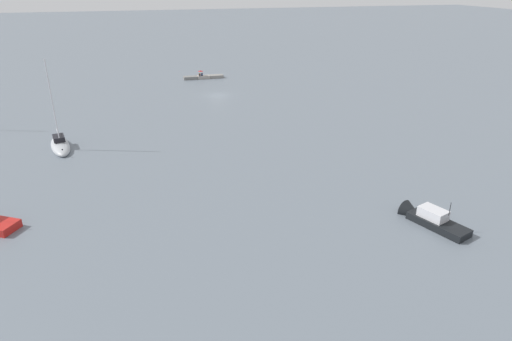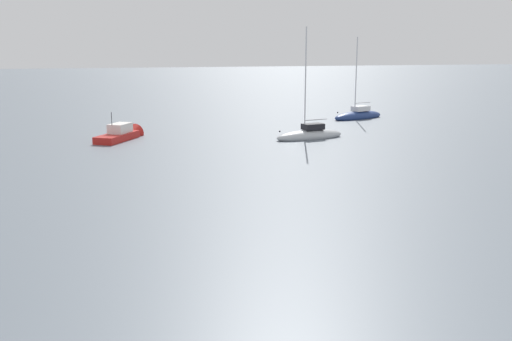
% 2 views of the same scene
% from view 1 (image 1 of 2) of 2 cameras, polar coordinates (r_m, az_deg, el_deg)
% --- Properties ---
extents(ground_plane, '(500.00, 500.00, 0.00)m').
position_cam_1_polar(ground_plane, '(88.64, -4.93, 9.49)').
color(ground_plane, slate).
extents(seawall_pier, '(9.00, 1.77, 0.67)m').
position_cam_1_polar(seawall_pier, '(104.45, -6.71, 11.75)').
color(seawall_pier, gray).
rests_on(seawall_pier, ground_plane).
extents(person_seated_blue_left, '(0.41, 0.62, 0.73)m').
position_cam_1_polar(person_seated_blue_left, '(104.23, -6.90, 12.05)').
color(person_seated_blue_left, '#1E2333').
rests_on(person_seated_blue_left, seawall_pier).
extents(person_seated_brown_right, '(0.41, 0.62, 0.73)m').
position_cam_1_polar(person_seated_brown_right, '(103.99, -7.20, 12.01)').
color(person_seated_brown_right, '#1E2333').
rests_on(person_seated_brown_right, seawall_pier).
extents(umbrella_open_red, '(1.13, 1.13, 1.25)m').
position_cam_1_polar(umbrella_open_red, '(104.08, -7.08, 12.50)').
color(umbrella_open_red, black).
rests_on(umbrella_open_red, seawall_pier).
extents(sailboat_grey_mid, '(3.93, 8.49, 12.37)m').
position_cam_1_polar(sailboat_grey_mid, '(65.95, -23.70, 2.98)').
color(sailboat_grey_mid, '#ADB2B7').
rests_on(sailboat_grey_mid, ground_plane).
extents(motorboat_black_mid, '(4.13, 6.88, 3.70)m').
position_cam_1_polar(motorboat_black_mid, '(45.25, 21.08, -5.78)').
color(motorboat_black_mid, black).
rests_on(motorboat_black_mid, ground_plane).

